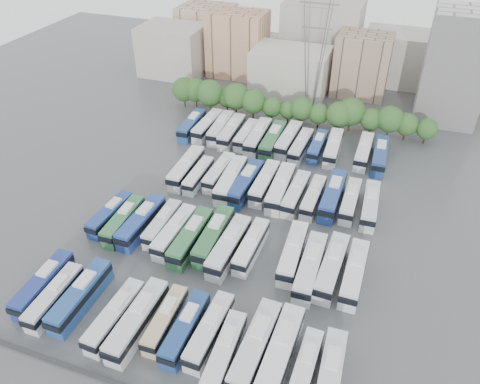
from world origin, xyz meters
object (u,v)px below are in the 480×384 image
(bus_r1_s1, at_px, (124,221))
(bus_r1_s10, at_px, (293,253))
(bus_r1_s0, at_px, (110,214))
(bus_r1_s12, at_px, (332,267))
(bus_r3_s2, at_px, (221,128))
(bus_r2_s9, at_px, (296,193))
(bus_r0_s1, at_px, (55,297))
(bus_r2_s5, at_px, (231,180))
(bus_r3_s8, at_px, (301,146))
(bus_r3_s13, at_px, (380,155))
(bus_r1_s2, at_px, (142,222))
(bus_r3_s7, at_px, (288,139))
(bus_r0_s10, at_px, (256,346))
(bus_r3_s5, at_px, (258,137))
(bus_r3_s6, at_px, (273,140))
(bus_r0_s0, at_px, (44,284))
(bus_r0_s2, at_px, (81,296))
(bus_r3_s9, at_px, (318,146))
(bus_r2_s2, at_px, (186,168))
(bus_r0_s11, at_px, (280,353))
(bus_r2_s12, at_px, (350,201))
(bus_r3_s0, at_px, (192,125))
(bus_r0_s12, at_px, (305,369))
(bus_r2_s11, at_px, (333,195))
(bus_r3_s3, at_px, (232,131))
(bus_r3_s4, at_px, (246,135))
(bus_r3_s12, at_px, (364,151))
(bus_r2_s3, at_px, (199,175))
(bus_r1_s5, at_px, (191,237))
(bus_r0_s9, at_px, (225,353))
(bus_r0_s13, at_px, (330,377))
(bus_r0_s4, at_px, (115,316))
(bus_r2_s7, at_px, (265,183))
(bus_r0_s7, at_px, (186,328))
(bus_r0_s5, at_px, (138,320))
(bus_r0_s8, at_px, (210,331))
(bus_r1_s3, at_px, (163,224))
(bus_r1_s11, at_px, (310,267))
(bus_r2_s8, at_px, (281,188))
(bus_r2_s4, at_px, (219,172))
(bus_r2_s10, at_px, (313,197))
(bus_r0_s6, at_px, (166,320))

(bus_r1_s1, distance_m, bus_r1_s10, 29.85)
(bus_r1_s0, relative_size, bus_r1_s12, 0.85)
(bus_r3_s2, bearing_deg, bus_r1_s10, -56.07)
(bus_r2_s9, bearing_deg, bus_r0_s1, -124.39)
(bus_r3_s2, bearing_deg, bus_r2_s5, -66.06)
(bus_r3_s8, bearing_deg, bus_r3_s13, 7.47)
(bus_r2_s5, bearing_deg, bus_r1_s0, -137.21)
(bus_r1_s2, distance_m, bus_r3_s7, 40.08)
(bus_r0_s10, bearing_deg, bus_r3_s5, 109.55)
(bus_r0_s1, distance_m, bus_r3_s6, 56.53)
(bus_r0_s0, xyz_separation_m, bus_r0_s2, (6.61, -0.15, 0.09))
(bus_r3_s9, bearing_deg, bus_r0_s1, -115.00)
(bus_r2_s2, distance_m, bus_r2_s9, 23.03)
(bus_r0_s11, distance_m, bus_r2_s12, 35.96)
(bus_r0_s1, height_order, bus_r0_s10, bus_r0_s10)
(bus_r0_s1, bearing_deg, bus_r3_s0, 91.99)
(bus_r0_s12, xyz_separation_m, bus_r2_s5, (-23.10, 35.29, 0.39))
(bus_r0_s11, xyz_separation_m, bus_r1_s0, (-36.11, 17.49, -0.37))
(bus_r0_s11, height_order, bus_r2_s11, bus_r0_s11)
(bus_r3_s3, distance_m, bus_r3_s9, 19.89)
(bus_r3_s4, relative_size, bus_r3_s12, 0.90)
(bus_r1_s1, distance_m, bus_r2_s3, 18.79)
(bus_r1_s5, height_order, bus_r2_s11, bus_r2_s11)
(bus_r0_s9, relative_size, bus_r0_s13, 0.94)
(bus_r0_s4, bearing_deg, bus_r1_s10, 47.90)
(bus_r0_s2, distance_m, bus_r2_s9, 41.84)
(bus_r0_s13, relative_size, bus_r2_s12, 1.08)
(bus_r2_s3, distance_m, bus_r2_s7, 13.37)
(bus_r1_s0, xyz_separation_m, bus_r2_s7, (22.89, 18.35, 0.21))
(bus_r0_s1, relative_size, bus_r2_s5, 0.85)
(bus_r1_s0, xyz_separation_m, bus_r3_s7, (22.86, 36.30, 0.26))
(bus_r0_s7, height_order, bus_r3_s8, bus_r3_s8)
(bus_r0_s5, distance_m, bus_r2_s11, 42.44)
(bus_r1_s5, bearing_deg, bus_r3_s7, 80.42)
(bus_r0_s9, height_order, bus_r3_s9, bus_r0_s9)
(bus_r0_s8, bearing_deg, bus_r0_s2, -176.12)
(bus_r1_s3, xyz_separation_m, bus_r3_s5, (6.24, 34.23, 0.34))
(bus_r0_s4, xyz_separation_m, bus_r1_s11, (23.23, 18.13, 0.22))
(bus_r0_s11, distance_m, bus_r2_s9, 35.16)
(bus_r1_s2, bearing_deg, bus_r2_s8, 43.53)
(bus_r1_s1, bearing_deg, bus_r3_s7, 60.17)
(bus_r0_s5, distance_m, bus_r3_s5, 54.11)
(bus_r1_s5, bearing_deg, bus_r1_s11, 0.16)
(bus_r0_s2, distance_m, bus_r2_s4, 37.57)
(bus_r0_s8, distance_m, bus_r0_s13, 16.45)
(bus_r3_s6, bearing_deg, bus_r3_s8, -1.22)
(bus_r0_s7, relative_size, bus_r1_s0, 1.02)
(bus_r2_s10, height_order, bus_r3_s4, bus_r2_s10)
(bus_r0_s6, relative_size, bus_r0_s13, 0.86)
(bus_r0_s10, relative_size, bus_r2_s7, 1.09)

